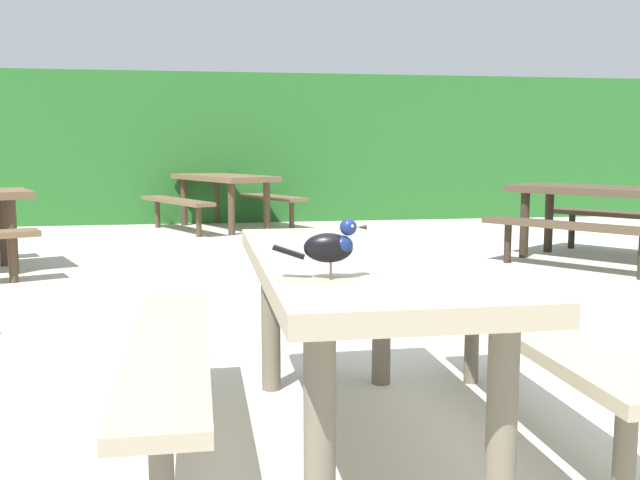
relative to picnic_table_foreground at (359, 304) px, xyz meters
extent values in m
plane|color=beige|center=(0.31, -0.08, -0.56)|extent=(60.00, 60.00, 0.00)
cube|color=#235B23|center=(0.31, 9.30, 0.54)|extent=(28.00, 2.28, 2.20)
cube|color=gray|center=(0.00, 0.00, 0.15)|extent=(0.77, 1.80, 0.07)
cylinder|color=#635B4C|center=(-0.27, -0.70, -0.22)|extent=(0.09, 0.09, 0.67)
cylinder|color=#635B4C|center=(0.26, -0.70, -0.22)|extent=(0.09, 0.09, 0.67)
cylinder|color=#635B4C|center=(-0.26, 0.70, -0.22)|extent=(0.09, 0.09, 0.67)
cylinder|color=#635B4C|center=(0.27, 0.70, -0.22)|extent=(0.09, 0.09, 0.67)
cube|color=gray|center=(-0.70, 0.00, -0.14)|extent=(0.29, 1.71, 0.05)
cylinder|color=#635B4C|center=(-0.70, 0.64, -0.36)|extent=(0.07, 0.07, 0.39)
cube|color=gray|center=(0.70, 0.00, -0.14)|extent=(0.29, 1.71, 0.05)
cylinder|color=#635B4C|center=(0.70, -0.64, -0.36)|extent=(0.07, 0.07, 0.39)
cylinder|color=#635B4C|center=(0.70, 0.64, -0.36)|extent=(0.07, 0.07, 0.39)
ellipsoid|color=black|center=(-0.20, -0.46, 0.28)|extent=(0.16, 0.10, 0.09)
ellipsoid|color=navy|center=(-0.16, -0.46, 0.29)|extent=(0.08, 0.07, 0.06)
sphere|color=navy|center=(-0.14, -0.47, 0.34)|extent=(0.05, 0.05, 0.05)
sphere|color=#EAE08C|center=(-0.13, -0.45, 0.35)|extent=(0.01, 0.01, 0.01)
sphere|color=#EAE08C|center=(-0.13, -0.49, 0.35)|extent=(0.01, 0.01, 0.01)
cone|color=black|center=(-0.10, -0.48, 0.34)|extent=(0.03, 0.02, 0.02)
cube|color=black|center=(-0.32, -0.43, 0.27)|extent=(0.10, 0.05, 0.04)
cylinder|color=#47423D|center=(-0.19, -0.44, 0.21)|extent=(0.01, 0.01, 0.05)
cylinder|color=#47423D|center=(-0.20, -0.47, 0.21)|extent=(0.01, 0.01, 0.05)
cube|color=#473828|center=(3.34, 3.91, 0.15)|extent=(1.68, 1.90, 0.07)
cylinder|color=#2E241A|center=(2.71, 4.31, -0.22)|extent=(0.09, 0.09, 0.67)
cylinder|color=#2E241A|center=(3.13, 4.63, -0.22)|extent=(0.09, 0.09, 0.67)
cube|color=#473828|center=(2.77, 3.49, -0.14)|extent=(1.24, 1.54, 0.05)
cylinder|color=#2E241A|center=(2.39, 4.01, -0.36)|extent=(0.07, 0.07, 0.39)
cube|color=#473828|center=(3.90, 4.32, -0.14)|extent=(1.24, 1.54, 0.05)
cylinder|color=#2E241A|center=(3.52, 4.84, -0.36)|extent=(0.07, 0.07, 0.39)
cylinder|color=#423324|center=(-2.23, 4.15, -0.22)|extent=(0.09, 0.09, 0.67)
cylinder|color=#423324|center=(-2.42, 4.65, -0.22)|extent=(0.09, 0.09, 0.67)
cylinder|color=#423324|center=(-2.12, 3.73, -0.36)|extent=(0.07, 0.07, 0.39)
cube|color=brown|center=(-0.24, 7.44, 0.15)|extent=(1.48, 1.95, 0.07)
cylinder|color=#423324|center=(-0.17, 6.69, -0.22)|extent=(0.09, 0.09, 0.67)
cylinder|color=#423324|center=(0.31, 6.92, -0.22)|extent=(0.09, 0.09, 0.67)
cylinder|color=#423324|center=(-0.79, 7.95, -0.22)|extent=(0.09, 0.09, 0.67)
cylinder|color=#423324|center=(-0.31, 8.18, -0.22)|extent=(0.09, 0.09, 0.67)
cube|color=brown|center=(-0.87, 7.13, -0.14)|extent=(1.01, 1.66, 0.05)
cylinder|color=#423324|center=(-0.58, 6.55, -0.36)|extent=(0.07, 0.07, 0.39)
cylinder|color=#423324|center=(-1.15, 7.70, -0.36)|extent=(0.07, 0.07, 0.39)
cube|color=brown|center=(0.39, 7.75, -0.14)|extent=(1.01, 1.66, 0.05)
cylinder|color=#423324|center=(0.67, 7.17, -0.36)|extent=(0.07, 0.07, 0.39)
cylinder|color=#423324|center=(0.11, 8.32, -0.36)|extent=(0.07, 0.07, 0.39)
camera|label=1|loc=(-0.59, -2.58, 0.59)|focal=40.58mm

